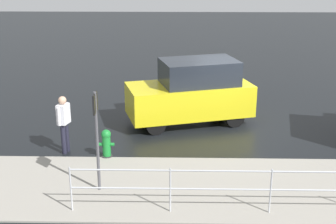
% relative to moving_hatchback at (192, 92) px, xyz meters
% --- Properties ---
extents(ground_plane, '(60.00, 60.00, 0.00)m').
position_rel_moving_hatchback_xyz_m(ground_plane, '(-1.40, 0.27, -1.03)').
color(ground_plane, black).
extents(kerb_strip, '(24.00, 3.20, 0.04)m').
position_rel_moving_hatchback_xyz_m(kerb_strip, '(-1.40, 4.47, -1.01)').
color(kerb_strip, gray).
rests_on(kerb_strip, ground).
extents(moving_hatchback, '(4.22, 2.72, 2.06)m').
position_rel_moving_hatchback_xyz_m(moving_hatchback, '(0.00, 0.00, 0.00)').
color(moving_hatchback, yellow).
rests_on(moving_hatchback, ground).
extents(fire_hydrant, '(0.42, 0.31, 0.80)m').
position_rel_moving_hatchback_xyz_m(fire_hydrant, '(2.36, 2.81, -0.63)').
color(fire_hydrant, '#197A2D').
rests_on(fire_hydrant, ground).
extents(pedestrian, '(0.33, 0.55, 1.62)m').
position_rel_moving_hatchback_xyz_m(pedestrian, '(3.54, 2.48, -0.07)').
color(pedestrian, silver).
rests_on(pedestrian, ground).
extents(metal_railing, '(10.51, 0.04, 1.05)m').
position_rel_moving_hatchback_xyz_m(metal_railing, '(-2.55, 5.61, -0.30)').
color(metal_railing, '#B7BABF').
rests_on(metal_railing, ground).
extents(sign_post, '(0.07, 0.44, 2.40)m').
position_rel_moving_hatchback_xyz_m(sign_post, '(2.25, 4.68, 0.55)').
color(sign_post, '#4C4C51').
rests_on(sign_post, ground).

